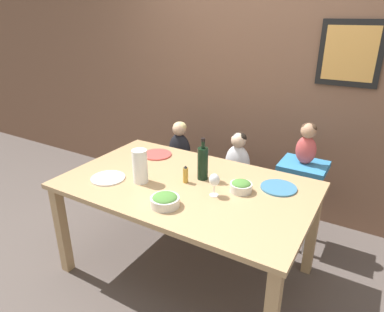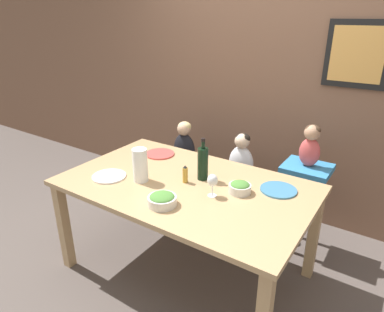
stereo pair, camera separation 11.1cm
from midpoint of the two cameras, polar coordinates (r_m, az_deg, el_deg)
The scene contains 18 objects.
ground_plane at distance 2.85m, azimuth 0.24°, elevation -18.36°, with size 14.00×14.00×0.00m, color #564C47.
wall_back at distance 3.34m, azimuth 12.92°, elevation 13.18°, with size 10.00×0.09×2.70m.
dining_table at distance 2.46m, azimuth 0.27°, elevation -6.35°, with size 1.74×1.06×0.76m.
chair_far_left at distance 3.45m, azimuth -0.33°, elevation -2.64°, with size 0.43×0.38×0.47m.
chair_far_center at distance 3.18m, azimuth 8.91°, elevation -5.24°, with size 0.43×0.38×0.47m.
chair_right_highchair at distance 2.94m, azimuth 19.31°, elevation -4.62°, with size 0.36×0.32×0.76m.
person_child_left at distance 3.33m, azimuth -0.34°, elevation 2.01°, with size 0.23×0.15×0.45m.
person_child_center at distance 3.06m, azimuth 9.26°, elevation -0.27°, with size 0.23×0.15×0.45m.
person_baby_right at distance 2.80m, azimuth 20.26°, elevation 1.96°, with size 0.16×0.12×0.34m.
wine_bottle at distance 2.43m, azimuth 3.13°, elevation -1.17°, with size 0.08×0.08×0.31m.
paper_towel_roll at distance 2.42m, azimuth -7.33°, elevation -1.53°, with size 0.11×0.11×0.24m.
wine_glass_near at distance 2.21m, azimuth 4.88°, elevation -4.17°, with size 0.07×0.07×0.16m.
salad_bowl_large at distance 2.14m, azimuth -3.51°, elevation -7.27°, with size 0.18×0.18×0.08m.
salad_bowl_small at distance 2.31m, azimuth 9.36°, elevation -5.18°, with size 0.15×0.15×0.08m.
dinner_plate_front_left at distance 2.56m, azimuth -12.45°, elevation -3.32°, with size 0.25×0.25×0.01m.
dinner_plate_back_left at distance 2.90m, azimuth -4.30°, elevation 0.35°, with size 0.25×0.25×0.01m.
dinner_plate_back_right at distance 2.40m, azimuth 15.52°, elevation -5.46°, with size 0.25×0.25×0.01m.
condiment_bottle_hot_sauce at distance 2.40m, azimuth 0.18°, elevation -3.07°, with size 0.04×0.04×0.13m.
Camera 2 is at (1.23, -1.77, 1.87)m, focal length 32.00 mm.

